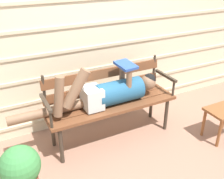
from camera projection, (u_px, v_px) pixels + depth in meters
ground_plane at (117, 143)px, 3.14m from camera, size 12.00×12.00×0.00m
house_siding at (91, 23)px, 3.12m from camera, size 5.47×0.08×2.57m
park_bench at (110, 98)px, 3.07m from camera, size 1.55×0.44×0.89m
reclining_person at (108, 92)px, 2.95m from camera, size 1.73×0.27×0.53m
footstool at (224, 114)px, 3.11m from camera, size 0.44×0.31×0.40m
potted_plant at (22, 174)px, 2.22m from camera, size 0.35×0.35×0.60m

